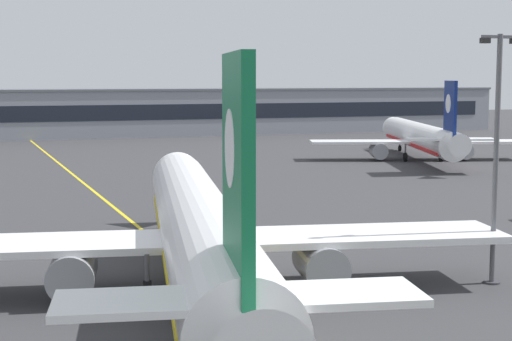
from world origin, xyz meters
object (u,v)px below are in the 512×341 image
Objects in this scene: safety_cone_by_nose_gear at (146,233)px; airliner_foreground at (199,229)px; apron_lamp_post at (496,155)px; airliner_background at (421,137)px.

airliner_foreground is at bearing -90.84° from safety_cone_by_nose_gear.
apron_lamp_post reaches higher than airliner_foreground.
safety_cone_by_nose_gear is at bearing -138.45° from airliner_background.
airliner_foreground is 69.89m from airliner_background.
apron_lamp_post is (15.37, -2.73, 3.49)m from airliner_foreground.
safety_cone_by_nose_gear is (-15.14, 18.06, -6.61)m from apron_lamp_post.
airliner_foreground is 15.65m from safety_cone_by_nose_gear.
apron_lamp_post reaches higher than airliner_background.
apron_lamp_post is 23.85× the size of safety_cone_by_nose_gear.
airliner_background is 63.90m from apron_lamp_post.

